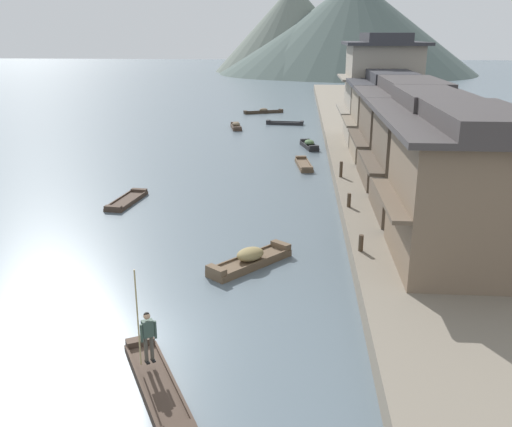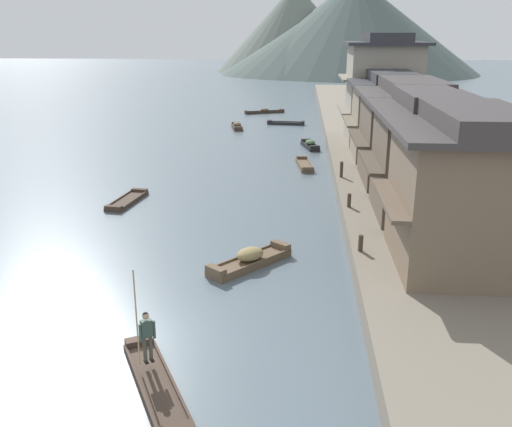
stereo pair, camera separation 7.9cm
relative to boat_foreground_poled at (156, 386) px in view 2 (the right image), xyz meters
name	(u,v)px [view 2 (the right image)]	position (x,y,z in m)	size (l,w,h in m)	color
ground_plane	(142,339)	(-1.15, 2.66, -0.14)	(400.00, 400.00, 0.00)	slate
riverbank_right	(439,151)	(15.18, 32.66, 0.31)	(18.00, 110.00, 0.90)	slate
boat_foreground_poled	(156,386)	(0.00, 0.00, 0.00)	(3.10, 4.75, 0.42)	#423328
boatman_person	(146,331)	(-0.42, 0.76, 1.29)	(0.46, 0.45, 3.04)	black
boat_moored_nearest	(286,123)	(2.22, 48.43, 0.01)	(4.15, 1.40, 0.43)	#232326
boat_moored_second	(250,260)	(1.85, 9.06, 0.15)	(3.55, 3.95, 0.81)	brown
boat_moored_third	(237,126)	(-2.82, 45.29, 0.12)	(1.61, 3.68, 0.69)	#423328
boat_moored_far	(265,112)	(-0.70, 57.24, 0.06)	(4.94, 2.78, 0.63)	#33281E
boat_midriver_drifting	(310,145)	(4.74, 35.52, 0.13)	(1.70, 3.59, 0.72)	#232326
boat_midriver_upstream	(304,165)	(4.24, 28.16, 0.01)	(1.41, 4.13, 0.43)	brown
boat_upstream_distant	(127,201)	(-6.32, 17.98, -0.02)	(1.58, 4.15, 0.35)	#423328
house_waterfront_nearest	(471,191)	(10.44, 7.89, 3.76)	(6.54, 6.73, 6.14)	#75604C
house_waterfront_second	(426,155)	(10.07, 14.36, 3.77)	(5.80, 6.19, 6.14)	brown
house_waterfront_tall	(410,132)	(10.48, 21.11, 3.76)	(6.62, 7.16, 6.14)	brown
house_waterfront_narrow	(389,116)	(10.25, 27.94, 3.77)	(6.17, 6.18, 6.14)	gray
house_waterfront_far	(382,89)	(10.50, 34.58, 5.06)	(6.67, 7.48, 8.74)	gray
mooring_post_dock_near	(361,243)	(6.53, 8.94, 1.11)	(0.20, 0.20, 0.70)	#473828
mooring_post_dock_mid	(349,200)	(6.53, 15.22, 1.13)	(0.20, 0.20, 0.73)	#473828
mooring_post_dock_far	(341,169)	(6.53, 21.63, 1.26)	(0.20, 0.20, 1.00)	#473828
hill_far_west	(295,28)	(1.63, 137.83, 10.55)	(40.05, 40.05, 21.39)	slate
hill_far_centre	(317,43)	(7.11, 128.66, 7.09)	(46.52, 46.52, 14.46)	#4C5B56
hill_far_east	(355,26)	(16.25, 131.98, 10.96)	(60.14, 60.14, 22.20)	#4C5B56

